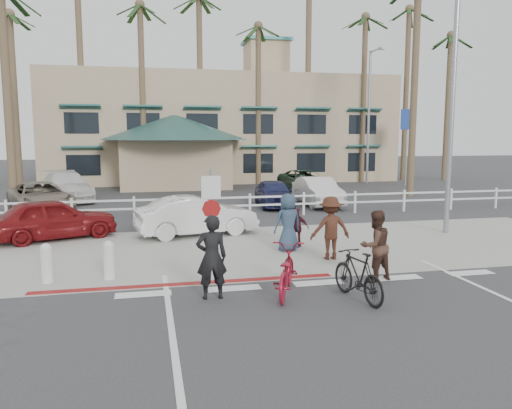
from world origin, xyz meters
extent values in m
plane|color=#333335|center=(0.00, 0.00, 0.00)|extent=(140.00, 140.00, 0.00)
cube|color=#333335|center=(0.00, -2.00, 0.00)|extent=(12.00, 16.00, 0.01)
cube|color=gray|center=(0.00, 4.50, 0.01)|extent=(22.00, 7.00, 0.01)
cube|color=#333335|center=(0.00, 8.50, 0.00)|extent=(40.00, 5.00, 0.01)
cube|color=#333335|center=(0.00, 18.00, 0.00)|extent=(50.00, 16.00, 0.01)
cube|color=maroon|center=(-3.00, 1.20, 0.01)|extent=(7.00, 0.25, 0.02)
imported|color=maroon|center=(-0.98, -0.03, 0.53)|extent=(1.40, 2.13, 1.06)
imported|color=black|center=(-2.57, 0.04, 0.90)|extent=(0.67, 0.45, 1.80)
imported|color=black|center=(0.40, -0.71, 0.53)|extent=(0.82, 1.84, 1.07)
imported|color=#432A20|center=(1.39, 0.56, 0.85)|extent=(0.95, 0.82, 1.69)
imported|color=#402015|center=(1.10, 2.76, 0.88)|extent=(1.14, 0.66, 1.77)
imported|color=maroon|center=(0.64, 4.41, 0.61)|extent=(0.78, 0.55, 1.23)
imported|color=#2A3F55|center=(0.22, 3.98, 0.87)|extent=(0.95, 0.72, 1.74)
imported|color=silver|center=(-2.21, 6.98, 0.68)|extent=(4.36, 2.25, 1.37)
imported|color=maroon|center=(-6.95, 7.32, 0.69)|extent=(4.38, 3.04, 1.39)
imported|color=gray|center=(-8.57, 13.69, 0.69)|extent=(3.90, 5.45, 1.38)
imported|color=#1E224C|center=(2.18, 13.34, 0.66)|extent=(1.85, 4.01, 1.33)
imported|color=silver|center=(4.39, 13.20, 0.71)|extent=(1.55, 4.30, 1.41)
imported|color=silver|center=(-8.09, 17.88, 0.77)|extent=(3.69, 5.72, 1.54)
imported|color=#213A2B|center=(5.71, 19.54, 0.67)|extent=(2.48, 4.94, 1.34)
camera|label=1|loc=(-3.84, -10.12, 3.41)|focal=35.00mm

